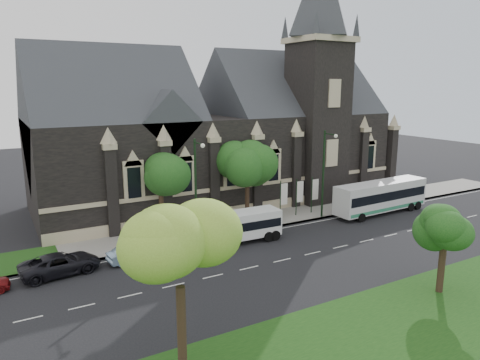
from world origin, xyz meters
TOP-DOWN VIEW (x-y plane):
  - ground at (0.00, 0.00)m, footprint 160.00×160.00m
  - sidewalk at (0.00, 9.50)m, footprint 80.00×5.00m
  - museum at (5.12, 18.78)m, footprint 40.00×17.70m
  - tree_park_near at (-11.77, -8.77)m, footprint 4.42×4.42m
  - tree_park_east at (6.18, -9.32)m, footprint 3.40×3.40m
  - tree_walk_right at (3.21, 10.71)m, footprint 4.08×4.08m
  - tree_walk_left at (-5.80, 10.70)m, footprint 3.91×3.91m
  - street_lamp_near at (10.00, 7.09)m, footprint 0.36×1.88m
  - street_lamp_mid at (-4.00, 7.09)m, footprint 0.36×1.88m
  - banner_flag_left at (6.29, 9.00)m, footprint 0.90×0.10m
  - banner_flag_center at (8.29, 9.00)m, footprint 0.90×0.10m
  - banner_flag_right at (10.29, 9.00)m, footprint 0.90×0.10m
  - tour_coach at (16.57, 5.61)m, footprint 11.67×3.07m
  - shuttle_bus at (-0.62, 5.22)m, footprint 6.98×2.68m
  - box_trailer at (-6.39, 6.20)m, footprint 2.93×1.73m
  - sedan at (-10.14, 5.56)m, footprint 4.05×1.82m
  - car_far_black at (-15.37, 5.80)m, footprint 5.81×3.19m

SIDE VIEW (x-z plane):
  - ground at x=0.00m, z-range 0.00..0.00m
  - sidewalk at x=0.00m, z-range 0.00..0.15m
  - sedan at x=-10.14m, z-range 0.00..1.29m
  - car_far_black at x=-15.37m, z-range 0.00..1.54m
  - box_trailer at x=-6.39m, z-range 0.10..1.64m
  - shuttle_bus at x=-0.62m, z-range 0.21..2.88m
  - tour_coach at x=16.57m, z-range 0.15..3.53m
  - banner_flag_left at x=6.29m, z-range 0.38..4.38m
  - banner_flag_center at x=8.29m, z-range 0.38..4.38m
  - banner_flag_right at x=10.29m, z-range 0.38..4.38m
  - tree_park_east at x=6.18m, z-range 1.48..7.76m
  - street_lamp_near at x=10.00m, z-range 0.61..9.61m
  - street_lamp_mid at x=-4.00m, z-range 0.61..9.61m
  - tree_walk_left at x=-5.80m, z-range 1.91..9.55m
  - tree_walk_right at x=3.21m, z-range 1.92..9.72m
  - tree_park_near at x=-11.77m, z-range 2.14..10.70m
  - museum at x=5.12m, z-range -6.78..23.12m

